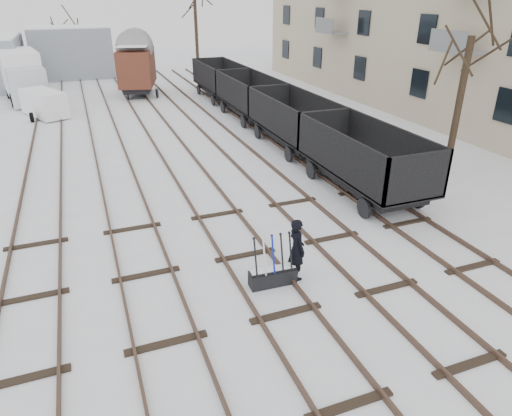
% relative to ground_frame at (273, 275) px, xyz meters
% --- Properties ---
extents(ground, '(120.00, 120.00, 0.00)m').
position_rel_ground_frame_xyz_m(ground, '(-0.20, -1.33, -0.28)').
color(ground, white).
rests_on(ground, ground).
extents(tracks, '(13.90, 52.00, 0.16)m').
position_rel_ground_frame_xyz_m(tracks, '(-0.20, 12.35, -0.21)').
color(tracks, black).
rests_on(tracks, ground).
extents(shed_right, '(7.00, 6.00, 4.50)m').
position_rel_ground_frame_xyz_m(shed_right, '(-4.20, 38.67, 1.96)').
color(shed_right, gray).
rests_on(shed_right, ground).
extents(ground_frame, '(1.32, 0.47, 1.49)m').
position_rel_ground_frame_xyz_m(ground_frame, '(0.00, 0.00, 0.00)').
color(ground_frame, black).
rests_on(ground_frame, ground).
extents(worker, '(0.47, 0.68, 1.82)m').
position_rel_ground_frame_xyz_m(worker, '(0.75, 0.10, 0.62)').
color(worker, black).
rests_on(worker, ground).
extents(freight_wagon_a, '(2.56, 6.40, 2.61)m').
position_rel_ground_frame_xyz_m(freight_wagon_a, '(5.80, 4.67, 0.71)').
color(freight_wagon_a, black).
rests_on(freight_wagon_a, ground).
extents(freight_wagon_b, '(2.56, 6.40, 2.61)m').
position_rel_ground_frame_xyz_m(freight_wagon_b, '(5.80, 11.07, 0.71)').
color(freight_wagon_b, black).
rests_on(freight_wagon_b, ground).
extents(freight_wagon_c, '(2.56, 6.40, 2.61)m').
position_rel_ground_frame_xyz_m(freight_wagon_c, '(5.80, 17.47, 0.71)').
color(freight_wagon_c, black).
rests_on(freight_wagon_c, ground).
extents(freight_wagon_d, '(2.56, 6.40, 2.61)m').
position_rel_ground_frame_xyz_m(freight_wagon_d, '(5.80, 23.87, 0.71)').
color(freight_wagon_d, black).
rests_on(freight_wagon_d, ground).
extents(box_van_wagon, '(3.76, 5.46, 3.79)m').
position_rel_ground_frame_xyz_m(box_van_wagon, '(0.27, 27.43, 1.93)').
color(box_van_wagon, black).
rests_on(box_van_wagon, ground).
extents(lorry, '(3.35, 7.84, 3.44)m').
position_rel_ground_frame_xyz_m(lorry, '(-7.89, 28.76, 1.49)').
color(lorry, black).
rests_on(lorry, ground).
extents(panel_van, '(3.04, 4.11, 1.66)m').
position_rel_ground_frame_xyz_m(panel_van, '(-6.39, 22.57, 0.58)').
color(panel_van, white).
rests_on(panel_van, ground).
extents(tree_near, '(0.30, 0.30, 5.72)m').
position_rel_ground_frame_xyz_m(tree_near, '(10.90, 5.46, 2.58)').
color(tree_near, black).
rests_on(tree_near, ground).
extents(tree_far_left, '(0.30, 0.30, 4.40)m').
position_rel_ground_frame_xyz_m(tree_far_left, '(-4.43, 40.67, 1.92)').
color(tree_far_left, black).
rests_on(tree_far_left, ground).
extents(tree_far_right, '(0.30, 0.30, 9.46)m').
position_rel_ground_frame_xyz_m(tree_far_right, '(6.71, 34.05, 4.44)').
color(tree_far_right, black).
rests_on(tree_far_right, ground).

